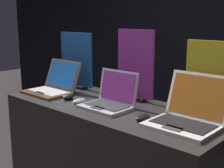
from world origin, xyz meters
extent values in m
cube|color=black|center=(0.00, 2.03, 1.40)|extent=(8.00, 0.05, 2.80)
cube|color=brown|center=(-0.59, 0.21, 0.95)|extent=(0.37, 0.24, 0.02)
cube|color=#B7B7B7|center=(-0.59, 0.23, 0.97)|extent=(0.33, 0.17, 0.00)
cube|color=#3F3F42|center=(-0.59, 0.14, 0.97)|extent=(0.10, 0.05, 0.00)
cube|color=brown|center=(-0.59, 0.38, 1.08)|extent=(0.37, 0.10, 0.23)
cube|color=#194C99|center=(-0.59, 0.37, 1.08)|extent=(0.33, 0.08, 0.20)
ellipsoid|color=black|center=(-0.34, 0.22, 0.96)|extent=(0.06, 0.09, 0.04)
cube|color=black|center=(-0.59, 0.52, 0.96)|extent=(0.20, 0.07, 0.02)
cube|color=#1E59B2|center=(-0.59, 0.52, 1.19)|extent=(0.37, 0.02, 0.44)
cube|color=#B7B7BC|center=(0.02, 0.23, 0.95)|extent=(0.32, 0.22, 0.02)
cube|color=#2D2D30|center=(0.02, 0.25, 0.97)|extent=(0.28, 0.16, 0.00)
cube|color=#3F3F42|center=(0.02, 0.17, 0.97)|extent=(0.09, 0.05, 0.00)
cube|color=#B7B7BC|center=(0.02, 0.36, 1.07)|extent=(0.32, 0.05, 0.22)
cube|color=#8C338C|center=(0.02, 0.36, 1.07)|extent=(0.29, 0.04, 0.19)
ellipsoid|color=#B2B2B7|center=(-0.20, 0.20, 0.96)|extent=(0.06, 0.11, 0.04)
cube|color=black|center=(0.02, 0.55, 0.96)|extent=(0.17, 0.07, 0.02)
cube|color=purple|center=(0.02, 0.55, 1.21)|extent=(0.31, 0.02, 0.48)
cube|color=silver|center=(0.57, 0.25, 0.95)|extent=(0.37, 0.27, 0.02)
cube|color=black|center=(0.57, 0.27, 0.97)|extent=(0.32, 0.19, 0.00)
cube|color=#3F3F42|center=(0.57, 0.17, 0.97)|extent=(0.10, 0.06, 0.00)
cube|color=silver|center=(0.57, 0.43, 1.09)|extent=(0.37, 0.10, 0.26)
cube|color=#A5591E|center=(0.57, 0.42, 1.09)|extent=(0.33, 0.08, 0.22)
ellipsoid|color=black|center=(0.34, 0.22, 0.96)|extent=(0.07, 0.12, 0.03)
cube|color=black|center=(0.57, 0.57, 0.96)|extent=(0.17, 0.07, 0.02)
cube|color=gold|center=(0.57, 0.57, 1.18)|extent=(0.31, 0.02, 0.43)
camera|label=1|loc=(1.39, -1.17, 1.53)|focal=50.00mm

